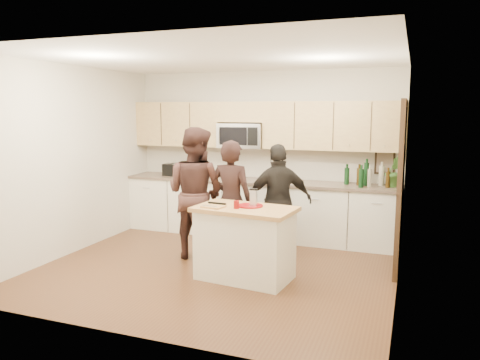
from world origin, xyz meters
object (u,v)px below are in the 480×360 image
at_px(woman_left, 231,201).
at_px(woman_center, 195,193).
at_px(woman_right, 279,202).
at_px(island, 245,243).
at_px(toaster, 172,170).

distance_m(woman_left, woman_center, 0.54).
bearing_deg(woman_left, woman_right, -147.14).
distance_m(island, woman_right, 1.01).
bearing_deg(toaster, woman_center, -50.74).
distance_m(woman_left, woman_right, 0.67).
relative_size(woman_center, woman_right, 1.14).
distance_m(woman_center, woman_right, 1.17).
distance_m(island, toaster, 2.83).
bearing_deg(woman_left, island, 126.87).
height_order(woman_left, woman_right, woman_left).
bearing_deg(island, toaster, 143.08).
bearing_deg(woman_left, woman_center, 3.03).
height_order(toaster, woman_center, woman_center).
height_order(island, woman_center, woman_center).
bearing_deg(woman_right, woman_left, 1.10).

